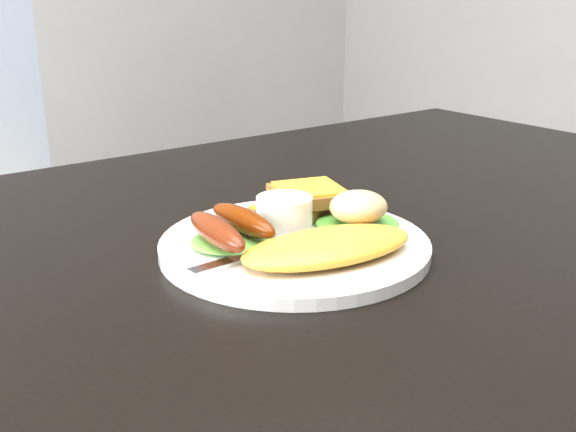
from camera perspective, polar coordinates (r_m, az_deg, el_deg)
dining_table at (r=0.72m, az=4.66°, el=-1.77°), size 1.20×0.80×0.04m
plate at (r=0.62m, az=0.55°, el=-2.50°), size 0.25×0.25×0.01m
lettuce_left at (r=0.61m, az=-4.76°, el=-2.09°), size 0.09×0.09×0.01m
lettuce_right at (r=0.65m, az=5.87°, el=-0.59°), size 0.10×0.09×0.01m
omelette at (r=0.58m, az=3.40°, el=-2.59°), size 0.17×0.10×0.02m
sausage_a at (r=0.58m, az=-6.07°, el=-1.30°), size 0.03×0.10×0.02m
sausage_b at (r=0.61m, az=-3.85°, el=-0.35°), size 0.03×0.09×0.02m
ramekin at (r=0.64m, az=-0.31°, el=0.27°), size 0.07×0.07×0.03m
toast_a at (r=0.68m, az=0.13°, el=0.50°), size 0.09×0.09×0.01m
toast_b at (r=0.69m, az=1.81°, el=1.81°), size 0.09×0.09×0.01m
potato_salad at (r=0.64m, az=5.98°, el=0.78°), size 0.06×0.06×0.03m
fork at (r=0.59m, az=-1.39°, el=-2.88°), size 0.16×0.02×0.00m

